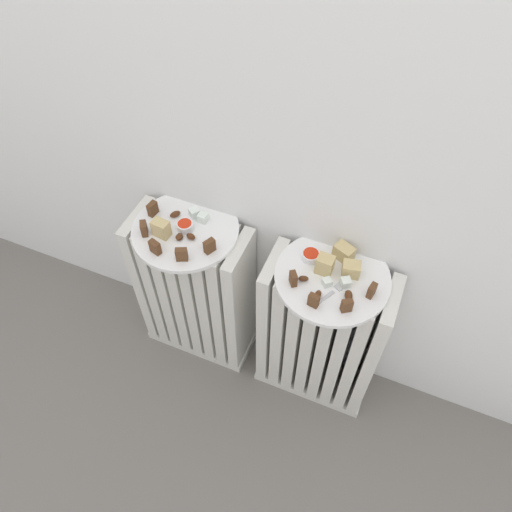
{
  "coord_description": "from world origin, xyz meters",
  "views": [
    {
      "loc": [
        0.3,
        -0.43,
        1.51
      ],
      "look_at": [
        0.0,
        0.28,
        0.55
      ],
      "focal_mm": 33.96,
      "sensor_mm": 36.0,
      "label": 1
    }
  ],
  "objects": [
    {
      "name": "dark_cake_slice_left_3",
      "position": [
        -0.16,
        0.19,
        0.59
      ],
      "size": [
        0.03,
        0.03,
        0.04
      ],
      "primitive_type": "cube",
      "rotation": [
        0.0,
        0.0,
        0.42
      ],
      "color": "#56351E",
      "rests_on": "plate_left"
    },
    {
      "name": "medjool_date_right_0",
      "position": [
        0.14,
        0.24,
        0.57
      ],
      "size": [
        0.03,
        0.02,
        0.01
      ],
      "primitive_type": "ellipsoid",
      "rotation": [
        0.0,
        0.0,
        0.35
      ],
      "color": "#4C2814",
      "rests_on": "plate_right"
    },
    {
      "name": "medjool_date_left_1",
      "position": [
        -0.25,
        0.31,
        0.58
      ],
      "size": [
        0.03,
        0.03,
        0.02
      ],
      "primitive_type": "ellipsoid",
      "rotation": [
        0.0,
        0.0,
        0.94
      ],
      "color": "#4C2814",
      "rests_on": "plate_left"
    },
    {
      "name": "dark_cake_slice_right_3",
      "position": [
        0.3,
        0.26,
        0.59
      ],
      "size": [
        0.02,
        0.03,
        0.04
      ],
      "primitive_type": "cube",
      "rotation": [
        0.0,
        0.0,
        1.36
      ],
      "color": "#56351E",
      "rests_on": "plate_right"
    },
    {
      "name": "turkish_delight_right_1",
      "position": [
        0.2,
        0.25,
        0.58
      ],
      "size": [
        0.03,
        0.03,
        0.02
      ],
      "primitive_type": "cube",
      "rotation": [
        0.0,
        0.0,
        0.75
      ],
      "color": "white",
      "rests_on": "plate_right"
    },
    {
      "name": "dark_cake_slice_left_4",
      "position": [
        -0.11,
        0.24,
        0.59
      ],
      "size": [
        0.03,
        0.03,
        0.04
      ],
      "primitive_type": "cube",
      "rotation": [
        0.0,
        0.0,
        1.13
      ],
      "color": "#56351E",
      "rests_on": "plate_left"
    },
    {
      "name": "radiator_left",
      "position": [
        -0.2,
        0.28,
        0.27
      ],
      "size": [
        0.35,
        0.16,
        0.56
      ],
      "color": "silver",
      "rests_on": "ground_plane"
    },
    {
      "name": "plate_left",
      "position": [
        -0.2,
        0.28,
        0.56
      ],
      "size": [
        0.28,
        0.28,
        0.01
      ],
      "primitive_type": "cylinder",
      "color": "white",
      "rests_on": "radiator_left"
    },
    {
      "name": "dark_cake_slice_right_1",
      "position": [
        0.18,
        0.18,
        0.59
      ],
      "size": [
        0.03,
        0.02,
        0.04
      ],
      "primitive_type": "cube",
      "rotation": [
        0.0,
        0.0,
        -0.18
      ],
      "color": "#56351E",
      "rests_on": "plate_right"
    },
    {
      "name": "dark_cake_slice_left_1",
      "position": [
        -0.29,
        0.22,
        0.59
      ],
      "size": [
        0.03,
        0.03,
        0.04
      ],
      "primitive_type": "cube",
      "rotation": [
        0.0,
        0.0,
        -1.0
      ],
      "color": "#56351E",
      "rests_on": "plate_left"
    },
    {
      "name": "dark_cake_slice_left_2",
      "position": [
        -0.23,
        0.18,
        0.59
      ],
      "size": [
        0.03,
        0.02,
        0.04
      ],
      "primitive_type": "cube",
      "rotation": [
        0.0,
        0.0,
        -0.29
      ],
      "color": "#56351E",
      "rests_on": "plate_left"
    },
    {
      "name": "medjool_date_left_2",
      "position": [
        -0.2,
        0.24,
        0.57
      ],
      "size": [
        0.02,
        0.02,
        0.01
      ],
      "primitive_type": "ellipsoid",
      "rotation": [
        0.0,
        0.0,
        1.65
      ],
      "color": "#4C2814",
      "rests_on": "plate_left"
    },
    {
      "name": "radiator_right",
      "position": [
        0.2,
        0.28,
        0.27
      ],
      "size": [
        0.35,
        0.16,
        0.56
      ],
      "color": "silver",
      "rests_on": "ground_plane"
    },
    {
      "name": "turkish_delight_left_0",
      "position": [
        -0.17,
        0.32,
        0.58
      ],
      "size": [
        0.02,
        0.02,
        0.02
      ],
      "primitive_type": "cube",
      "rotation": [
        0.0,
        0.0,
        1.53
      ],
      "color": "white",
      "rests_on": "plate_left"
    },
    {
      "name": "dark_cake_slice_right_2",
      "position": [
        0.26,
        0.2,
        0.59
      ],
      "size": [
        0.03,
        0.03,
        0.04
      ],
      "primitive_type": "cube",
      "rotation": [
        0.0,
        0.0,
        0.59
      ],
      "color": "#56351E",
      "rests_on": "plate_right"
    },
    {
      "name": "medjool_date_right_2",
      "position": [
        0.19,
        0.21,
        0.58
      ],
      "size": [
        0.02,
        0.03,
        0.02
      ],
      "primitive_type": "ellipsoid",
      "rotation": [
        0.0,
        0.0,
        1.52
      ],
      "color": "#4C2814",
      "rests_on": "plate_right"
    },
    {
      "name": "ground_plane",
      "position": [
        0.0,
        0.0,
        0.0
      ],
      "size": [
        6.0,
        6.0,
        0.0
      ],
      "primitive_type": "plane",
      "color": "slate"
    },
    {
      "name": "plate_right",
      "position": [
        0.2,
        0.28,
        0.56
      ],
      "size": [
        0.28,
        0.28,
        0.01
      ],
      "primitive_type": "cylinder",
      "color": "white",
      "rests_on": "radiator_right"
    },
    {
      "name": "marble_cake_slice_left_0",
      "position": [
        -0.25,
        0.24,
        0.59
      ],
      "size": [
        0.05,
        0.03,
        0.05
      ],
      "primitive_type": "cube",
      "rotation": [
        0.0,
        0.0,
        -0.12
      ],
      "color": "tan",
      "rests_on": "plate_left"
    },
    {
      "name": "medjool_date_right_1",
      "position": [
        0.25,
        0.23,
        0.58
      ],
      "size": [
        0.03,
        0.03,
        0.02
      ],
      "primitive_type": "ellipsoid",
      "rotation": [
        0.0,
        0.0,
        1.89
      ],
      "color": "#4C2814",
      "rests_on": "plate_right"
    },
    {
      "name": "fork",
      "position": [
        0.21,
        0.23,
        0.57
      ],
      "size": [
        0.06,
        0.09,
        0.0
      ],
      "color": "#B7B7BC",
      "rests_on": "plate_right"
    },
    {
      "name": "marble_cake_slice_right_0",
      "position": [
        0.24,
        0.3,
        0.59
      ],
      "size": [
        0.05,
        0.04,
        0.04
      ],
      "primitive_type": "cube",
      "rotation": [
        0.0,
        0.0,
        0.21
      ],
      "color": "tan",
      "rests_on": "plate_right"
    },
    {
      "name": "marble_cake_slice_right_1",
      "position": [
        0.18,
        0.29,
        0.59
      ],
      "size": [
        0.04,
        0.04,
        0.05
      ],
      "primitive_type": "cube",
      "rotation": [
        0.0,
        0.0,
        -0.04
      ],
      "color": "tan",
      "rests_on": "plate_right"
    },
    {
      "name": "jam_bowl_left",
      "position": [
        -0.2,
        0.28,
        0.58
      ],
      "size": [
        0.04,
        0.04,
        0.02
      ],
      "color": "white",
      "rests_on": "plate_left"
    },
    {
      "name": "jam_bowl_right",
      "position": [
        0.13,
        0.31,
        0.58
      ],
      "size": [
        0.05,
        0.05,
        0.02
      ],
      "color": "white",
      "rests_on": "plate_right"
    },
    {
      "name": "dark_cake_slice_left_0",
      "position": [
        -0.3,
        0.29,
        0.59
      ],
      "size": [
        0.02,
        0.03,
        0.04
      ],
      "primitive_type": "cube",
      "rotation": [
        0.0,
        0.0,
        -1.71
      ],
      "color": "#56351E",
      "rests_on": "plate_left"
    },
    {
      "name": "turkish_delight_right_0",
      "position": [
        0.24,
        0.26,
        0.58
      ],
      "size": [
        0.03,
        0.03,
        0.02
      ],
      "primitive_type": "cube",
      "rotation": [
        0.0,
        0.0,
        0.57
      ],
      "color": "white",
      "rests_on": "plate_right"
    },
    {
      "name": "marble_cake_slice_right_2",
      "position": [
        0.21,
        0.34,
        0.59
      ],
      "size": [
        0.06,
        0.05,
        0.04
      ],
      "primitive_type": "cube",
      "rotation": [
        0.0,
        0.0,
        -0.39
      ],
      "color": "tan",
      "rests_on": "plate_right"
    },
    {
      "name": "dark_cake_slice_right_0",
      "position": [
        0.12,
        0.22,
        0.59
      ],
      "size": [
        0.03,
        0.03,
        0.04
      ],
      "primitive_type": "cube",
      "rotation": [
        0.0,
        0.0,
        -0.95
      ],
      "color": "#56351E",
      "rests_on": "plate_right"
    },
    {
      "name": "medjool_date_left_0",
      "position": [
        -0.17,
        0.25,
        0.58
      ],
      "size": [
        0.03,
        0.02,
        0.02
      ],
      "primitive_type": "ellipsoid",
      "rotation": [
        0.0,
        0.0,
        3.03
      ],
      "color": "#4C2814",
      "rests_on": "plate_left"
    },
    {
      "name": "turkish_delight_left_1",
      "position": [
        -0.2,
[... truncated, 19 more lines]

